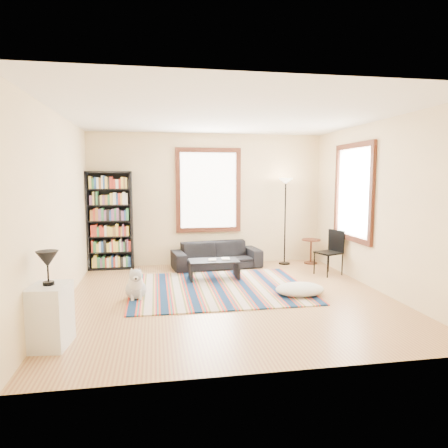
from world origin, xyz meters
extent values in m
cube|color=tan|center=(0.00, 0.00, -0.05)|extent=(5.00, 5.00, 0.10)
cube|color=white|center=(0.00, 0.00, 2.85)|extent=(5.00, 5.00, 0.10)
cube|color=#CEB58B|center=(0.00, 2.55, 1.40)|extent=(5.00, 0.10, 2.80)
cube|color=#CEB58B|center=(0.00, -2.55, 1.40)|extent=(5.00, 0.10, 2.80)
cube|color=#CEB58B|center=(-2.55, 0.00, 1.40)|extent=(0.10, 5.00, 2.80)
cube|color=#CEB58B|center=(2.55, 0.00, 1.40)|extent=(0.10, 5.00, 2.80)
cube|color=white|center=(0.00, 2.47, 1.60)|extent=(1.20, 0.06, 1.60)
cube|color=white|center=(2.47, 0.80, 1.60)|extent=(0.06, 1.20, 1.60)
cube|color=#0D2343|center=(-0.10, 0.48, 0.01)|extent=(2.95, 2.36, 0.02)
imported|color=black|center=(0.11, 2.05, 0.27)|extent=(0.94, 1.90, 0.53)
cube|color=black|center=(-2.05, 2.32, 1.00)|extent=(0.90, 0.30, 2.00)
cube|color=black|center=(-0.08, 1.12, 0.18)|extent=(1.00, 0.73, 0.36)
imported|color=beige|center=(-0.18, 1.12, 0.37)|extent=(0.17, 0.21, 0.02)
imported|color=beige|center=(0.07, 1.17, 0.37)|extent=(0.17, 0.22, 0.02)
ellipsoid|color=beige|center=(1.12, -0.12, 0.10)|extent=(0.92, 0.79, 0.20)
cylinder|color=#4C2013|center=(2.20, 2.09, 0.27)|extent=(0.51, 0.51, 0.54)
cube|color=black|center=(2.15, 1.09, 0.43)|extent=(0.53, 0.52, 0.86)
cube|color=silver|center=(-2.30, -1.50, 0.35)|extent=(0.44, 0.54, 0.70)
camera|label=1|loc=(-1.12, -6.03, 1.88)|focal=32.00mm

